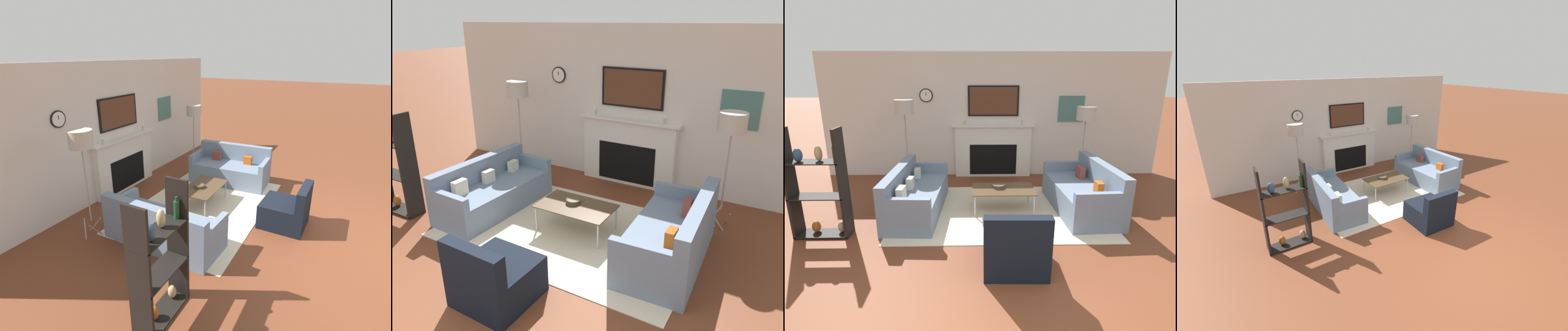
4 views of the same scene
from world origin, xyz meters
TOP-DOWN VIEW (x-y plane):
  - fireplace_wall at (0.00, 4.77)m, footprint 7.52×0.28m
  - area_rug at (0.00, 2.77)m, footprint 3.43×2.23m
  - couch_left at (-1.41, 2.77)m, footprint 0.85×1.87m
  - couch_right at (1.41, 2.77)m, footprint 0.91×1.74m
  - armchair at (0.06, 1.19)m, footprint 0.76×0.77m
  - coffee_table at (0.06, 2.80)m, footprint 1.04×0.62m
  - decorative_bowl at (-0.01, 2.85)m, footprint 0.21×0.21m
  - floor_lamp_left at (-1.76, 3.92)m, footprint 0.36×0.36m
  - floor_lamp_right at (1.76, 3.92)m, footprint 0.36×0.36m
  - shelf_unit at (-2.58, 1.99)m, footprint 0.76×0.28m

SIDE VIEW (x-z plane):
  - area_rug at x=0.00m, z-range 0.00..0.01m
  - armchair at x=0.06m, z-range -0.12..0.66m
  - couch_left at x=-1.41m, z-range -0.10..0.66m
  - couch_right at x=1.41m, z-range -0.12..0.71m
  - coffee_table at x=0.06m, z-range 0.17..0.56m
  - decorative_bowl at x=-0.01m, z-range 0.39..0.45m
  - shelf_unit at x=-2.58m, z-range -0.05..1.52m
  - fireplace_wall at x=0.00m, z-range -0.13..2.57m
  - floor_lamp_right at x=1.76m, z-range 0.66..2.31m
  - floor_lamp_left at x=-1.76m, z-range 0.72..2.50m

